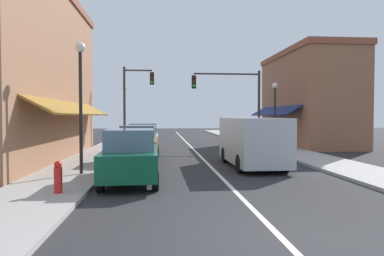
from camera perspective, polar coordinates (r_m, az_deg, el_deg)
name	(u,v)px	position (r m, az deg, el deg)	size (l,w,h in m)	color
ground_plane	(193,149)	(24.06, 0.12, -3.32)	(80.00, 80.00, 0.00)	#28282B
sidewalk_left	(110,148)	(24.19, -12.99, -3.20)	(2.60, 56.00, 0.12)	#A39E99
sidewalk_right	(272,147)	(25.16, 12.71, -3.00)	(2.60, 56.00, 0.12)	#A39E99
lane_center_stripe	(193,148)	(24.06, 0.12, -3.31)	(0.14, 52.00, 0.01)	silver
storefront_left_block	(7,73)	(19.44, -27.58, 7.86)	(6.77, 14.20, 8.56)	#9E6B4C
storefront_right_block	(308,99)	(28.15, 18.08, 4.49)	(5.47, 10.20, 7.00)	#8E5B42
parked_car_nearest_left	(130,156)	(11.84, -9.86, -4.50)	(1.88, 4.15, 1.77)	#0F4C33
parked_car_second_left	(139,144)	(16.86, -8.55, -2.59)	(1.82, 4.12, 1.77)	brown
parked_car_third_left	(143,138)	(21.16, -7.84, -1.67)	(1.84, 4.13, 1.77)	#B7BABF
van_in_lane	(252,140)	(15.52, 9.61, -1.99)	(2.04, 5.20, 2.12)	#B2B7BC
traffic_signal_mast_arm	(235,95)	(25.24, 6.96, 5.32)	(4.90, 0.50, 5.41)	#333333
traffic_signal_left_corner	(134,95)	(26.36, -9.35, 5.26)	(2.26, 0.50, 5.79)	#333333
street_lamp_left_near	(80,87)	(13.39, -17.47, 6.38)	(0.36, 0.36, 4.84)	black
street_lamp_right_mid	(275,104)	(23.42, 13.17, 3.75)	(0.36, 0.36, 4.34)	black
street_lamp_left_far	(125,104)	(29.96, -10.75, 3.77)	(0.36, 0.36, 4.71)	black
fire_hydrant	(58,177)	(10.32, -20.71, -7.39)	(0.22, 0.22, 0.87)	red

